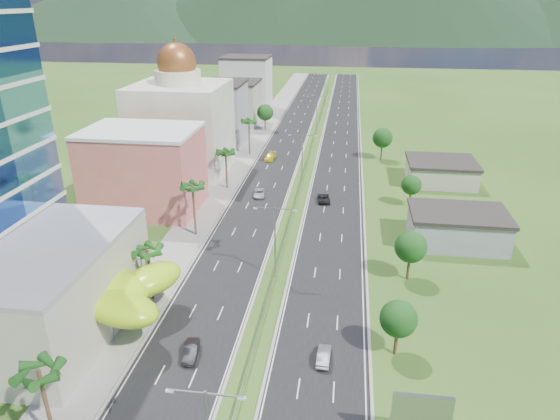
% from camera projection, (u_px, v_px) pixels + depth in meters
% --- Properties ---
extents(ground, '(500.00, 500.00, 0.00)m').
position_uv_depth(ground, '(264.00, 317.00, 63.49)').
color(ground, '#2D5119').
rests_on(ground, ground).
extents(road_left, '(11.00, 260.00, 0.04)m').
position_uv_depth(road_left, '(289.00, 136.00, 146.40)').
color(road_left, black).
rests_on(road_left, ground).
extents(road_right, '(11.00, 260.00, 0.04)m').
position_uv_depth(road_right, '(341.00, 138.00, 144.52)').
color(road_right, black).
rests_on(road_right, ground).
extents(sidewalk_left, '(7.00, 260.00, 0.12)m').
position_uv_depth(sidewalk_left, '(258.00, 134.00, 147.57)').
color(sidewalk_left, gray).
rests_on(sidewalk_left, ground).
extents(median_guardrail, '(0.10, 216.06, 0.76)m').
position_uv_depth(median_guardrail, '(310.00, 152.00, 128.82)').
color(median_guardrail, gray).
rests_on(median_guardrail, ground).
extents(streetlight_median_b, '(6.04, 0.25, 11.00)m').
position_uv_depth(streetlight_median_b, '(275.00, 235.00, 69.94)').
color(streetlight_median_b, gray).
rests_on(streetlight_median_b, ground).
extents(streetlight_median_c, '(6.04, 0.25, 11.00)m').
position_uv_depth(streetlight_median_c, '(302.00, 154.00, 106.38)').
color(streetlight_median_c, gray).
rests_on(streetlight_median_c, ground).
extents(streetlight_median_d, '(6.04, 0.25, 11.00)m').
position_uv_depth(streetlight_median_d, '(317.00, 110.00, 147.37)').
color(streetlight_median_d, gray).
rests_on(streetlight_median_d, ground).
extents(streetlight_median_e, '(6.04, 0.25, 11.00)m').
position_uv_depth(streetlight_median_e, '(325.00, 86.00, 188.36)').
color(streetlight_median_e, gray).
rests_on(streetlight_median_e, ground).
extents(lime_canopy, '(18.00, 15.00, 7.40)m').
position_uv_depth(lime_canopy, '(95.00, 289.00, 60.38)').
color(lime_canopy, '#A4D815').
rests_on(lime_canopy, ground).
extents(pink_shophouse, '(20.00, 15.00, 15.00)m').
position_uv_depth(pink_shophouse, '(144.00, 171.00, 93.20)').
color(pink_shophouse, '#D65D57').
rests_on(pink_shophouse, ground).
extents(domed_building, '(20.00, 20.00, 28.70)m').
position_uv_depth(domed_building, '(181.00, 123.00, 112.63)').
color(domed_building, beige).
rests_on(domed_building, ground).
extents(midrise_grey, '(16.00, 15.00, 16.00)m').
position_uv_depth(midrise_grey, '(215.00, 114.00, 136.60)').
color(midrise_grey, gray).
rests_on(midrise_grey, ground).
extents(midrise_beige, '(16.00, 15.00, 13.00)m').
position_uv_depth(midrise_beige, '(233.00, 104.00, 157.23)').
color(midrise_beige, '#B3AC94').
rests_on(midrise_beige, ground).
extents(midrise_white, '(16.00, 15.00, 18.00)m').
position_uv_depth(midrise_white, '(247.00, 84.00, 177.19)').
color(midrise_white, silver).
rests_on(midrise_white, ground).
extents(billboard, '(5.20, 0.35, 6.20)m').
position_uv_depth(billboard, '(422.00, 411.00, 43.22)').
color(billboard, gray).
rests_on(billboard, ground).
extents(shed_near, '(15.00, 10.00, 5.00)m').
position_uv_depth(shed_near, '(457.00, 229.00, 81.76)').
color(shed_near, gray).
rests_on(shed_near, ground).
extents(shed_far, '(14.00, 12.00, 4.40)m').
position_uv_depth(shed_far, '(441.00, 173.00, 108.96)').
color(shed_far, '#B3AC94').
rests_on(shed_far, ground).
extents(palm_tree_a, '(3.60, 3.60, 9.10)m').
position_uv_depth(palm_tree_a, '(39.00, 375.00, 42.24)').
color(palm_tree_a, '#47301C').
rests_on(palm_tree_a, ground).
extents(palm_tree_b, '(3.60, 3.60, 8.10)m').
position_uv_depth(palm_tree_b, '(148.00, 253.00, 64.47)').
color(palm_tree_b, '#47301C').
rests_on(palm_tree_b, ground).
extents(palm_tree_c, '(3.60, 3.60, 9.60)m').
position_uv_depth(palm_tree_c, '(193.00, 188.00, 82.13)').
color(palm_tree_c, '#47301C').
rests_on(palm_tree_c, ground).
extents(palm_tree_d, '(3.60, 3.60, 8.60)m').
position_uv_depth(palm_tree_d, '(226.00, 154.00, 103.45)').
color(palm_tree_d, '#47301C').
rests_on(palm_tree_d, ground).
extents(palm_tree_e, '(3.60, 3.60, 9.40)m').
position_uv_depth(palm_tree_e, '(249.00, 123.00, 125.92)').
color(palm_tree_e, '#47301C').
rests_on(palm_tree_e, ground).
extents(leafy_tree_lfar, '(4.90, 4.90, 8.05)m').
position_uv_depth(leafy_tree_lfar, '(265.00, 113.00, 149.77)').
color(leafy_tree_lfar, '#47301C').
rests_on(leafy_tree_lfar, ground).
extents(leafy_tree_ra, '(4.20, 4.20, 6.90)m').
position_uv_depth(leafy_tree_ra, '(398.00, 319.00, 55.05)').
color(leafy_tree_ra, '#47301C').
rests_on(leafy_tree_ra, ground).
extents(leafy_tree_rb, '(4.55, 4.55, 7.47)m').
position_uv_depth(leafy_tree_rb, '(411.00, 247.00, 70.00)').
color(leafy_tree_rb, '#47301C').
rests_on(leafy_tree_rb, ground).
extents(leafy_tree_rc, '(3.85, 3.85, 6.33)m').
position_uv_depth(leafy_tree_rc, '(411.00, 185.00, 95.44)').
color(leafy_tree_rc, '#47301C').
rests_on(leafy_tree_rc, ground).
extents(leafy_tree_rd, '(4.90, 4.90, 8.05)m').
position_uv_depth(leafy_tree_rd, '(383.00, 138.00, 122.80)').
color(leafy_tree_rd, '#47301C').
rests_on(leafy_tree_rd, ground).
extents(mountain_ridge, '(860.00, 140.00, 90.00)m').
position_uv_depth(mountain_ridge, '(407.00, 41.00, 465.86)').
color(mountain_ridge, black).
rests_on(mountain_ridge, ground).
extents(car_dark_left, '(2.08, 4.43, 1.40)m').
position_uv_depth(car_dark_left, '(191.00, 351.00, 56.22)').
color(car_dark_left, black).
rests_on(car_dark_left, road_left).
extents(car_silver_mid_left, '(2.72, 4.89, 1.29)m').
position_uv_depth(car_silver_mid_left, '(259.00, 193.00, 101.64)').
color(car_silver_mid_left, '#B1B3B9').
rests_on(car_silver_mid_left, road_left).
extents(car_yellow_far_left, '(2.52, 5.36, 1.51)m').
position_uv_depth(car_yellow_far_left, '(270.00, 157.00, 124.63)').
color(car_yellow_far_left, yellow).
rests_on(car_yellow_far_left, road_left).
extents(car_silver_right, '(1.50, 4.03, 1.32)m').
position_uv_depth(car_silver_right, '(324.00, 356.00, 55.58)').
color(car_silver_right, '#9D9FA5').
rests_on(car_silver_right, road_right).
extents(car_dark_far_right, '(2.86, 5.16, 1.37)m').
position_uv_depth(car_dark_far_right, '(324.00, 198.00, 99.16)').
color(car_dark_far_right, black).
rests_on(car_dark_far_right, road_right).
extents(motorcycle, '(0.73, 2.01, 1.26)m').
position_uv_depth(motorcycle, '(113.00, 402.00, 49.26)').
color(motorcycle, black).
rests_on(motorcycle, road_left).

